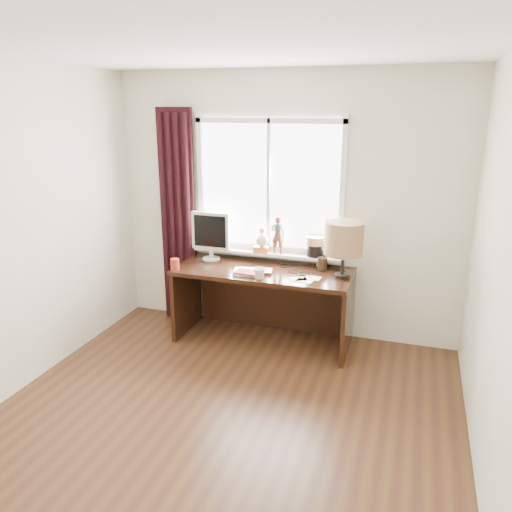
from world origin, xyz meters
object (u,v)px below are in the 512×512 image
(desk, at_px, (266,290))
(table_lamp, at_px, (344,239))
(laptop, at_px, (254,271))
(mug, at_px, (259,273))
(red_cup, at_px, (175,264))
(monitor, at_px, (211,233))

(desk, xyz_separation_m, table_lamp, (0.75, -0.09, 0.61))
(laptop, xyz_separation_m, mug, (0.11, -0.15, 0.04))
(red_cup, bearing_deg, table_lamp, 10.48)
(red_cup, xyz_separation_m, monitor, (0.19, 0.43, 0.22))
(monitor, distance_m, table_lamp, 1.37)
(red_cup, bearing_deg, mug, 0.93)
(mug, xyz_separation_m, red_cup, (-0.84, -0.01, 0.00))
(mug, bearing_deg, red_cup, -179.07)
(mug, distance_m, table_lamp, 0.82)
(laptop, height_order, table_lamp, table_lamp)
(mug, distance_m, monitor, 0.80)
(monitor, bearing_deg, red_cup, -114.39)
(red_cup, bearing_deg, desk, 24.98)
(laptop, distance_m, monitor, 0.66)
(laptop, distance_m, mug, 0.19)
(table_lamp, bearing_deg, mug, -158.90)
(mug, height_order, desk, mug)
(desk, bearing_deg, table_lamp, -6.48)
(red_cup, height_order, table_lamp, table_lamp)
(laptop, relative_size, table_lamp, 0.69)
(desk, bearing_deg, monitor, 174.69)
(desk, bearing_deg, mug, -82.93)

